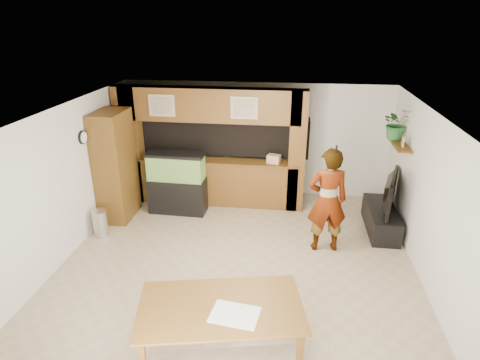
# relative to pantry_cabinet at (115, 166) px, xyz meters

# --- Properties ---
(floor) EXTENTS (6.50, 6.50, 0.00)m
(floor) POSITION_rel_pantry_cabinet_xyz_m (2.70, -1.60, -1.13)
(floor) COLOR gray
(floor) RESTS_ON ground
(ceiling) EXTENTS (6.50, 6.50, 0.00)m
(ceiling) POSITION_rel_pantry_cabinet_xyz_m (2.70, -1.60, 1.47)
(ceiling) COLOR white
(ceiling) RESTS_ON wall_back
(wall_back) EXTENTS (6.00, 0.00, 6.00)m
(wall_back) POSITION_rel_pantry_cabinet_xyz_m (2.70, 1.65, 0.17)
(wall_back) COLOR silver
(wall_back) RESTS_ON floor
(wall_left) EXTENTS (0.00, 6.50, 6.50)m
(wall_left) POSITION_rel_pantry_cabinet_xyz_m (-0.30, -1.60, 0.17)
(wall_left) COLOR silver
(wall_left) RESTS_ON floor
(wall_right) EXTENTS (0.00, 6.50, 6.50)m
(wall_right) POSITION_rel_pantry_cabinet_xyz_m (5.70, -1.60, 0.17)
(wall_right) COLOR silver
(wall_right) RESTS_ON floor
(partition) EXTENTS (4.20, 0.99, 2.60)m
(partition) POSITION_rel_pantry_cabinet_xyz_m (1.75, 1.04, 0.19)
(partition) COLOR brown
(partition) RESTS_ON floor
(wall_clock) EXTENTS (0.05, 0.25, 0.25)m
(wall_clock) POSITION_rel_pantry_cabinet_xyz_m (-0.27, -0.60, 0.77)
(wall_clock) COLOR black
(wall_clock) RESTS_ON wall_left
(wall_shelf) EXTENTS (0.25, 0.90, 0.04)m
(wall_shelf) POSITION_rel_pantry_cabinet_xyz_m (5.55, 0.35, 0.57)
(wall_shelf) COLOR brown
(wall_shelf) RESTS_ON wall_right
(pantry_cabinet) EXTENTS (0.56, 0.92, 2.25)m
(pantry_cabinet) POSITION_rel_pantry_cabinet_xyz_m (0.00, 0.00, 0.00)
(pantry_cabinet) COLOR brown
(pantry_cabinet) RESTS_ON floor
(trash_can) EXTENTS (0.29, 0.29, 0.52)m
(trash_can) POSITION_rel_pantry_cabinet_xyz_m (-0.05, -0.82, -0.86)
(trash_can) COLOR #B2B2B7
(trash_can) RESTS_ON floor
(aquarium) EXTENTS (1.21, 0.45, 1.34)m
(aquarium) POSITION_rel_pantry_cabinet_xyz_m (1.16, 0.35, -0.47)
(aquarium) COLOR black
(aquarium) RESTS_ON floor
(tv_stand) EXTENTS (0.52, 1.42, 0.47)m
(tv_stand) POSITION_rel_pantry_cabinet_xyz_m (5.35, 0.10, -0.89)
(tv_stand) COLOR black
(tv_stand) RESTS_ON floor
(television) EXTENTS (0.51, 1.24, 0.71)m
(television) POSITION_rel_pantry_cabinet_xyz_m (5.35, 0.10, -0.30)
(television) COLOR black
(television) RESTS_ON tv_stand
(photo_frame) EXTENTS (0.05, 0.15, 0.20)m
(photo_frame) POSITION_rel_pantry_cabinet_xyz_m (5.55, 0.18, 0.69)
(photo_frame) COLOR tan
(photo_frame) RESTS_ON wall_shelf
(potted_plant) EXTENTS (0.69, 0.64, 0.62)m
(potted_plant) POSITION_rel_pantry_cabinet_xyz_m (5.52, 0.68, 0.90)
(potted_plant) COLOR #245A28
(potted_plant) RESTS_ON wall_shelf
(person) EXTENTS (0.77, 0.57, 1.93)m
(person) POSITION_rel_pantry_cabinet_xyz_m (4.19, -0.73, -0.16)
(person) COLOR #997D54
(person) RESTS_ON floor
(microphone) EXTENTS (0.03, 0.09, 0.15)m
(microphone) POSITION_rel_pantry_cabinet_xyz_m (4.24, -0.89, 0.84)
(microphone) COLOR black
(microphone) RESTS_ON person
(dining_table) EXTENTS (2.19, 1.50, 0.70)m
(dining_table) POSITION_rel_pantry_cabinet_xyz_m (2.77, -3.40, -0.77)
(dining_table) COLOR brown
(dining_table) RESTS_ON floor
(newspaper_a) EXTENTS (0.61, 0.48, 0.01)m
(newspaper_a) POSITION_rel_pantry_cabinet_xyz_m (2.96, -3.49, -0.42)
(newspaper_a) COLOR silver
(newspaper_a) RESTS_ON dining_table
(counter_box) EXTENTS (0.31, 0.25, 0.18)m
(counter_box) POSITION_rel_pantry_cabinet_xyz_m (3.17, 0.85, 0.00)
(counter_box) COLOR tan
(counter_box) RESTS_ON partition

